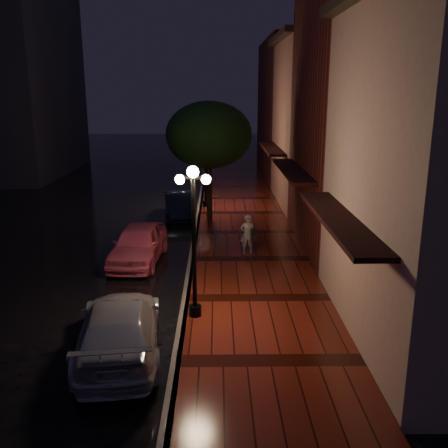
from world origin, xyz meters
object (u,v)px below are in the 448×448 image
(streetlamp_far, at_px, (205,163))
(street_tree, at_px, (209,137))
(streetlamp_near, at_px, (194,233))
(pink_car, at_px, (138,244))
(parking_meter, at_px, (195,240))
(silver_car, at_px, (119,328))
(woman_with_umbrella, at_px, (248,218))
(navy_car, at_px, (179,205))

(streetlamp_far, relative_size, street_tree, 0.74)
(streetlamp_near, height_order, pink_car, streetlamp_near)
(streetlamp_near, xyz_separation_m, parking_meter, (-0.20, 5.08, -1.71))
(pink_car, bearing_deg, streetlamp_near, -60.70)
(streetlamp_far, xyz_separation_m, parking_meter, (-0.20, -8.92, -1.71))
(silver_car, relative_size, woman_with_umbrella, 2.25)
(woman_with_umbrella, relative_size, parking_meter, 1.78)
(streetlamp_far, relative_size, woman_with_umbrella, 1.99)
(navy_car, bearing_deg, woman_with_umbrella, -71.07)
(streetlamp_far, xyz_separation_m, navy_car, (-1.36, -1.89, -1.94))
(streetlamp_far, bearing_deg, street_tree, -85.09)
(streetlamp_far, xyz_separation_m, silver_car, (-1.79, -15.87, -1.89))
(streetlamp_near, bearing_deg, pink_car, 115.07)
(streetlamp_near, bearing_deg, streetlamp_far, 90.00)
(navy_car, bearing_deg, silver_car, -99.27)
(silver_car, xyz_separation_m, woman_with_umbrella, (3.62, 7.56, 0.88))
(streetlamp_near, relative_size, parking_meter, 3.55)
(streetlamp_near, bearing_deg, navy_car, 96.43)
(woman_with_umbrella, bearing_deg, parking_meter, 13.91)
(street_tree, relative_size, navy_car, 1.45)
(navy_car, xyz_separation_m, parking_meter, (1.16, -7.03, 0.23))
(street_tree, xyz_separation_m, silver_car, (-2.05, -12.87, -3.54))
(street_tree, bearing_deg, pink_car, -114.08)
(streetlamp_near, height_order, streetlamp_far, same)
(woman_with_umbrella, bearing_deg, street_tree, -76.40)
(silver_car, bearing_deg, woman_with_umbrella, -122.51)
(street_tree, bearing_deg, streetlamp_far, 94.91)
(streetlamp_far, height_order, pink_car, streetlamp_far)
(pink_car, height_order, navy_car, pink_car)
(navy_car, bearing_deg, street_tree, -42.00)
(navy_car, bearing_deg, streetlamp_near, -91.11)
(streetlamp_far, distance_m, parking_meter, 9.09)
(woman_with_umbrella, bearing_deg, navy_car, -66.43)
(street_tree, xyz_separation_m, parking_meter, (-0.46, -5.91, -3.36))
(pink_car, bearing_deg, streetlamp_far, 79.28)
(pink_car, height_order, silver_car, pink_car)
(streetlamp_near, xyz_separation_m, navy_car, (-1.36, 12.11, -1.94))
(silver_car, height_order, woman_with_umbrella, woman_with_umbrella)
(streetlamp_near, xyz_separation_m, pink_car, (-2.38, 5.09, -1.86))
(streetlamp_far, distance_m, navy_car, 3.04)
(navy_car, xyz_separation_m, silver_car, (-0.42, -13.98, 0.05))
(parking_meter, bearing_deg, pink_car, 165.93)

